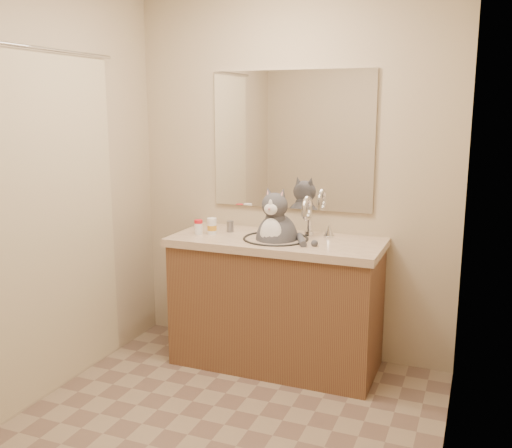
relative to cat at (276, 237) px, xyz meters
The scene contains 8 objects.
room 1.00m from the cat, 90.43° to the right, with size 2.22×2.52×2.42m.
vanity 0.42m from the cat, 105.53° to the left, with size 1.34×0.59×1.12m.
mirror 0.66m from the cat, 91.38° to the left, with size 1.10×0.02×0.90m, color white.
shower_curtain 1.36m from the cat, 141.52° to the right, with size 0.02×1.30×1.93m.
cat is the anchor object (origin of this frame).
pill_bottle_redcap 0.53m from the cat, behind, with size 0.07×0.07×0.09m.
pill_bottle_orange 0.44m from the cat, behind, with size 0.08×0.08×0.11m.
grey_canister 0.37m from the cat, 166.62° to the left, with size 0.06×0.06×0.07m.
Camera 1 is at (1.19, -2.35, 1.66)m, focal length 40.00 mm.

